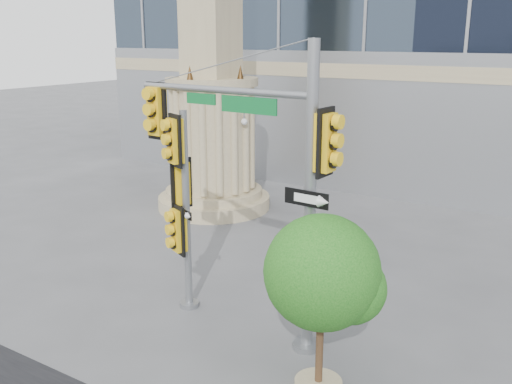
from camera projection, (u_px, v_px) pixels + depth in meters
The scene contains 5 objects.
ground at pixel (191, 353), 12.30m from camera, with size 120.00×120.00×0.00m, color #545456.
monument at pixel (211, 66), 21.28m from camera, with size 4.40×4.40×16.60m.
main_signal_pole at pixel (262, 160), 12.08m from camera, with size 5.09×0.75×6.57m.
secondary_signal_pole at pixel (181, 196), 13.62m from camera, with size 0.84×0.83×4.96m.
street_tree at pixel (324, 277), 10.55m from camera, with size 2.24×2.18×3.48m.
Camera 1 is at (7.03, -8.51, 6.60)m, focal length 40.00 mm.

